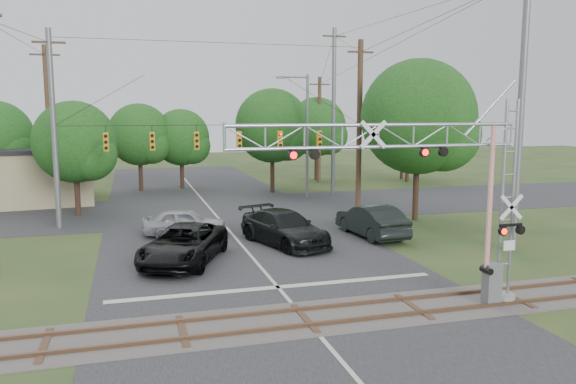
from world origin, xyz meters
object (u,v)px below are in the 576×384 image
object	(u,v)px
crossing_gantry	(431,182)
car_dark	(284,228)
sedan_silver	(185,222)
pickup_black	(184,244)
traffic_signal_span	(232,131)
streetlight	(305,130)

from	to	relation	value
crossing_gantry	car_dark	bearing A→B (deg)	100.99
car_dark	sedan_silver	bearing A→B (deg)	125.56
pickup_black	car_dark	bearing A→B (deg)	45.84
crossing_gantry	traffic_signal_span	distance (m)	18.70
sedan_silver	traffic_signal_span	bearing A→B (deg)	-30.61
traffic_signal_span	crossing_gantry	bearing A→B (deg)	-79.59
car_dark	sedan_silver	size ratio (longest dim) A/B	1.33
car_dark	pickup_black	bearing A→B (deg)	-176.17
pickup_black	car_dark	distance (m)	5.78
crossing_gantry	sedan_silver	xyz separation A→B (m)	(-6.84, 14.22, -3.70)
car_dark	sedan_silver	world-z (taller)	car_dark
traffic_signal_span	sedan_silver	size ratio (longest dim) A/B	4.26
crossing_gantry	streetlight	world-z (taller)	streetlight
traffic_signal_span	sedan_silver	bearing A→B (deg)	-129.89
crossing_gantry	car_dark	xyz separation A→B (m)	(-2.09, 10.78, -3.60)
traffic_signal_span	car_dark	bearing A→B (deg)	-80.42
crossing_gantry	traffic_signal_span	xyz separation A→B (m)	(-3.37, 18.36, 1.15)
streetlight	traffic_signal_span	bearing A→B (deg)	-134.68
crossing_gantry	traffic_signal_span	world-z (taller)	traffic_signal_span
sedan_silver	car_dark	bearing A→B (deg)	-116.69
sedan_silver	streetlight	bearing A→B (deg)	-33.72
traffic_signal_span	car_dark	size ratio (longest dim) A/B	3.21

